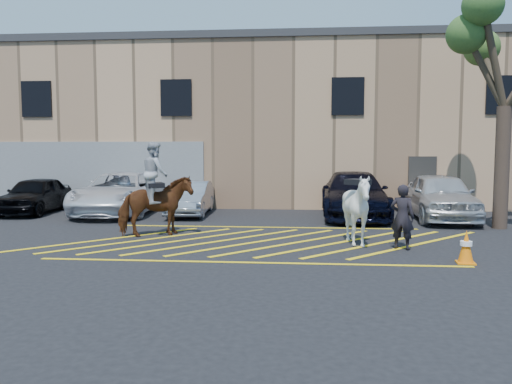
# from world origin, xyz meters

# --- Properties ---
(ground) EXTENTS (90.00, 90.00, 0.00)m
(ground) POSITION_xyz_m (0.00, 0.00, 0.00)
(ground) COLOR black
(ground) RESTS_ON ground
(car_black_suv) EXTENTS (1.90, 4.24, 1.41)m
(car_black_suv) POSITION_xyz_m (-9.17, 5.05, 0.71)
(car_black_suv) COLOR black
(car_black_suv) RESTS_ON ground
(car_white_pickup) EXTENTS (2.78, 5.77, 1.58)m
(car_white_pickup) POSITION_xyz_m (-5.79, 5.14, 0.79)
(car_white_pickup) COLOR white
(car_white_pickup) RESTS_ON ground
(car_silver_sedan) EXTENTS (1.52, 3.90, 1.27)m
(car_silver_sedan) POSITION_xyz_m (-3.02, 5.05, 0.63)
(car_silver_sedan) COLOR #969CA4
(car_silver_sedan) RESTS_ON ground
(car_blue_suv) EXTENTS (2.46, 5.71, 1.64)m
(car_blue_suv) POSITION_xyz_m (3.09, 5.05, 0.82)
(car_blue_suv) COLOR black
(car_blue_suv) RESTS_ON ground
(car_white_suv) EXTENTS (2.21, 4.98, 1.67)m
(car_white_suv) POSITION_xyz_m (6.05, 4.50, 0.83)
(car_white_suv) COLOR silver
(car_white_suv) RESTS_ON ground
(handler) EXTENTS (0.70, 0.60, 1.62)m
(handler) POSITION_xyz_m (3.61, -1.01, 0.81)
(handler) COLOR black
(handler) RESTS_ON ground
(warehouse) EXTENTS (32.42, 10.20, 7.30)m
(warehouse) POSITION_xyz_m (-0.01, 11.99, 3.65)
(warehouse) COLOR tan
(warehouse) RESTS_ON ground
(hatching_zone) EXTENTS (12.60, 5.12, 0.01)m
(hatching_zone) POSITION_xyz_m (-0.00, -0.30, 0.01)
(hatching_zone) COLOR yellow
(hatching_zone) RESTS_ON ground
(mounted_bay) EXTENTS (2.24, 1.73, 2.70)m
(mounted_bay) POSITION_xyz_m (-3.02, 0.34, 1.09)
(mounted_bay) COLOR #5C3416
(mounted_bay) RESTS_ON ground
(saddled_white) EXTENTS (2.19, 2.23, 1.85)m
(saddled_white) POSITION_xyz_m (2.56, -0.54, 0.93)
(saddled_white) COLOR silver
(saddled_white) RESTS_ON ground
(traffic_cone) EXTENTS (0.42, 0.42, 0.73)m
(traffic_cone) POSITION_xyz_m (4.68, -2.46, 0.37)
(traffic_cone) COLOR orange
(traffic_cone) RESTS_ON ground
(tree) EXTENTS (3.99, 4.37, 7.31)m
(tree) POSITION_xyz_m (7.34, 2.60, 5.69)
(tree) COLOR #443229
(tree) RESTS_ON ground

